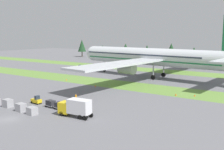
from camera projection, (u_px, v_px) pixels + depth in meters
name	position (u px, v px, depth m)	size (l,w,h in m)	color
ground_plane	(8.00, 119.00, 49.63)	(400.00, 400.00, 0.00)	slate
grass_strip_near	(123.00, 85.00, 83.82)	(320.00, 12.99, 0.01)	olive
grass_strip_far	(168.00, 71.00, 114.92)	(320.00, 12.99, 0.01)	olive
airliner	(154.00, 57.00, 96.87)	(68.05, 83.69, 22.06)	silver
baggage_tug	(36.00, 100.00, 60.73)	(2.66, 1.41, 1.97)	yellow
cargo_dolly_lead	(51.00, 103.00, 57.76)	(2.26, 1.60, 1.55)	#A3A3A8
cargo_dolly_second	(60.00, 105.00, 56.05)	(2.26, 1.60, 1.55)	#A3A3A8
catering_truck	(75.00, 107.00, 50.85)	(7.16, 3.00, 3.58)	yellow
pushback_tractor	(80.00, 67.00, 123.06)	(2.71, 1.54, 1.97)	yellow
ground_crew_marshaller	(76.00, 97.00, 63.49)	(0.36, 0.55, 1.74)	black
uld_container_1	(8.00, 103.00, 57.78)	(2.00, 1.60, 1.80)	#A3A3A8
uld_container_2	(21.00, 107.00, 54.59)	(2.00, 1.60, 1.71)	#A3A3A8
uld_container_3	(32.00, 111.00, 52.38)	(2.00, 1.60, 1.55)	#A3A3A8
taxiway_marker_0	(195.00, 95.00, 68.19)	(0.44, 0.44, 0.46)	orange
taxiway_marker_1	(176.00, 94.00, 68.85)	(0.44, 0.44, 0.64)	orange
taxiway_marker_2	(95.00, 86.00, 80.62)	(0.44, 0.44, 0.63)	orange
taxiway_marker_3	(66.00, 80.00, 92.22)	(0.44, 0.44, 0.52)	orange
distant_tree_line	(181.00, 50.00, 153.06)	(169.78, 10.64, 12.76)	#4C3823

